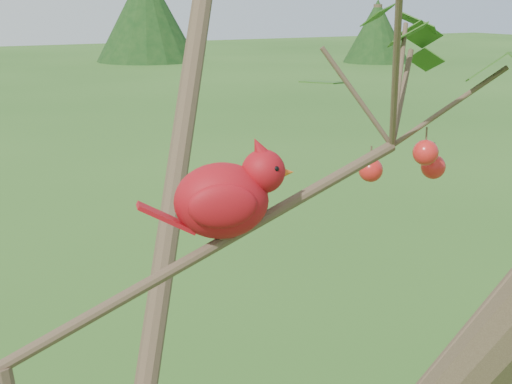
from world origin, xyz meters
TOP-DOWN VIEW (x-y plane):
  - crabapple_tree at (0.03, -0.02)m, footprint 2.35×2.05m
  - cardinal at (0.27, 0.07)m, footprint 0.22×0.14m

SIDE VIEW (x-z plane):
  - crabapple_tree at x=0.03m, z-range 0.65..3.60m
  - cardinal at x=0.27m, z-range 2.07..2.23m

